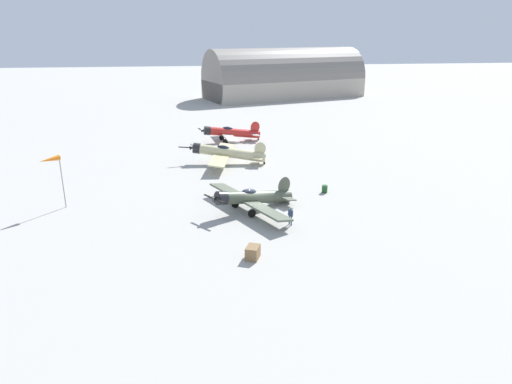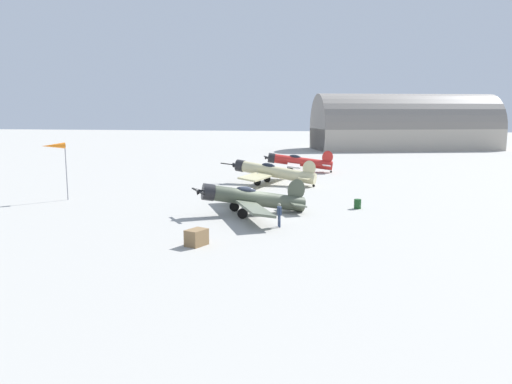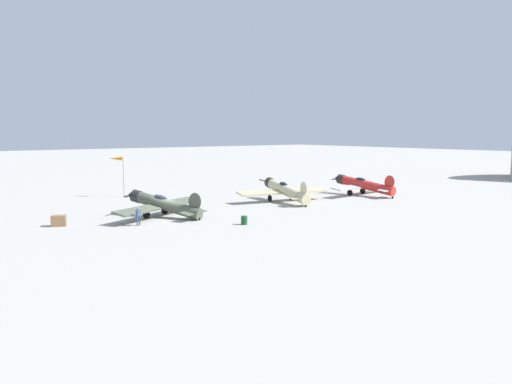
{
  "view_description": "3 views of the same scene",
  "coord_description": "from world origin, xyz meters",
  "px_view_note": "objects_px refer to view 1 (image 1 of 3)",
  "views": [
    {
      "loc": [
        -6.19,
        -42.42,
        16.65
      ],
      "look_at": [
        -0.0,
        0.0,
        1.8
      ],
      "focal_mm": 32.72,
      "sensor_mm": 36.0,
      "label": 1
    },
    {
      "loc": [
        7.42,
        -39.02,
        8.0
      ],
      "look_at": [
        -0.0,
        0.0,
        1.8
      ],
      "focal_mm": 35.09,
      "sensor_mm": 36.0,
      "label": 2
    },
    {
      "loc": [
        46.88,
        -24.36,
        8.84
      ],
      "look_at": [
        -1.24,
        12.45,
        1.6
      ],
      "focal_mm": 36.03,
      "sensor_mm": 36.0,
      "label": 3
    }
  ],
  "objects_px": {
    "airplane_mid_apron": "(226,153)",
    "windsock_mast": "(50,161)",
    "equipment_crate": "(253,252)",
    "airplane_foreground": "(252,198)",
    "airplane_far_line": "(230,132)",
    "fuel_drum": "(325,189)",
    "ground_crew_mechanic": "(290,214)"
  },
  "relations": [
    {
      "from": "airplane_mid_apron",
      "to": "equipment_crate",
      "type": "xyz_separation_m",
      "value": [
        -0.33,
        -27.49,
        -0.97
      ]
    },
    {
      "from": "airplane_far_line",
      "to": "fuel_drum",
      "type": "height_order",
      "value": "airplane_far_line"
    },
    {
      "from": "airplane_mid_apron",
      "to": "windsock_mast",
      "type": "xyz_separation_m",
      "value": [
        -17.92,
        -14.5,
        3.46
      ]
    },
    {
      "from": "airplane_far_line",
      "to": "ground_crew_mechanic",
      "type": "height_order",
      "value": "airplane_far_line"
    },
    {
      "from": "airplane_far_line",
      "to": "airplane_mid_apron",
      "type": "bearing_deg",
      "value": 76.07
    },
    {
      "from": "airplane_mid_apron",
      "to": "fuel_drum",
      "type": "height_order",
      "value": "airplane_mid_apron"
    },
    {
      "from": "airplane_far_line",
      "to": "ground_crew_mechanic",
      "type": "distance_m",
      "value": 34.24
    },
    {
      "from": "airplane_foreground",
      "to": "airplane_far_line",
      "type": "height_order",
      "value": "airplane_far_line"
    },
    {
      "from": "airplane_far_line",
      "to": "fuel_drum",
      "type": "relative_size",
      "value": 13.59
    },
    {
      "from": "equipment_crate",
      "to": "windsock_mast",
      "type": "distance_m",
      "value": 22.31
    },
    {
      "from": "equipment_crate",
      "to": "fuel_drum",
      "type": "xyz_separation_m",
      "value": [
        9.86,
        14.23,
        -0.1
      ]
    },
    {
      "from": "airplane_mid_apron",
      "to": "equipment_crate",
      "type": "bearing_deg",
      "value": 100.99
    },
    {
      "from": "fuel_drum",
      "to": "ground_crew_mechanic",
      "type": "bearing_deg",
      "value": -124.32
    },
    {
      "from": "airplane_far_line",
      "to": "fuel_drum",
      "type": "xyz_separation_m",
      "value": [
        7.91,
        -25.96,
        -1.08
      ]
    },
    {
      "from": "airplane_mid_apron",
      "to": "windsock_mast",
      "type": "relative_size",
      "value": 2.24
    },
    {
      "from": "airplane_foreground",
      "to": "ground_crew_mechanic",
      "type": "bearing_deg",
      "value": 100.46
    },
    {
      "from": "ground_crew_mechanic",
      "to": "fuel_drum",
      "type": "xyz_separation_m",
      "value": [
        5.59,
        8.19,
        -0.64
      ]
    },
    {
      "from": "airplane_foreground",
      "to": "airplane_far_line",
      "type": "xyz_separation_m",
      "value": [
        0.64,
        30.05,
        0.17
      ]
    },
    {
      "from": "airplane_foreground",
      "to": "airplane_mid_apron",
      "type": "bearing_deg",
      "value": -112.04
    },
    {
      "from": "ground_crew_mechanic",
      "to": "fuel_drum",
      "type": "distance_m",
      "value": 9.94
    },
    {
      "from": "equipment_crate",
      "to": "windsock_mast",
      "type": "height_order",
      "value": "windsock_mast"
    },
    {
      "from": "airplane_foreground",
      "to": "airplane_mid_apron",
      "type": "xyz_separation_m",
      "value": [
        -0.99,
        17.36,
        0.15
      ]
    },
    {
      "from": "equipment_crate",
      "to": "windsock_mast",
      "type": "relative_size",
      "value": 0.29
    },
    {
      "from": "fuel_drum",
      "to": "windsock_mast",
      "type": "distance_m",
      "value": 27.85
    },
    {
      "from": "equipment_crate",
      "to": "fuel_drum",
      "type": "height_order",
      "value": "equipment_crate"
    },
    {
      "from": "airplane_foreground",
      "to": "airplane_mid_apron",
      "type": "distance_m",
      "value": 17.38
    },
    {
      "from": "airplane_foreground",
      "to": "equipment_crate",
      "type": "distance_m",
      "value": 10.25
    },
    {
      "from": "equipment_crate",
      "to": "fuel_drum",
      "type": "distance_m",
      "value": 17.31
    },
    {
      "from": "fuel_drum",
      "to": "windsock_mast",
      "type": "relative_size",
      "value": 0.15
    },
    {
      "from": "airplane_far_line",
      "to": "airplane_foreground",
      "type": "bearing_deg",
      "value": 82.16
    },
    {
      "from": "equipment_crate",
      "to": "fuel_drum",
      "type": "relative_size",
      "value": 1.92
    },
    {
      "from": "airplane_mid_apron",
      "to": "airplane_foreground",
      "type": "bearing_deg",
      "value": 104.94
    }
  ]
}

